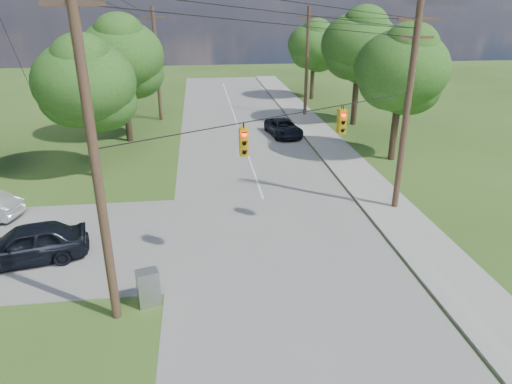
{
  "coord_description": "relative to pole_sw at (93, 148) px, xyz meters",
  "views": [
    {
      "loc": [
        -1.33,
        -13.38,
        10.35
      ],
      "look_at": [
        0.96,
        5.0,
        2.6
      ],
      "focal_mm": 32.0,
      "sensor_mm": 36.0,
      "label": 1
    }
  ],
  "objects": [
    {
      "name": "tree_e_mid",
      "position": [
        17.1,
        25.6,
        0.68
      ],
      "size": [
        6.6,
        6.6,
        9.64
      ],
      "color": "#433421",
      "rests_on": "ground"
    },
    {
      "name": "tree_e_near",
      "position": [
        16.6,
        15.6,
        0.02
      ],
      "size": [
        6.2,
        6.2,
        8.81
      ],
      "color": "#433421",
      "rests_on": "ground"
    },
    {
      "name": "sidewalk_east",
      "position": [
        13.3,
        4.6,
        -6.17
      ],
      "size": [
        2.6,
        100.0,
        0.12
      ],
      "primitive_type": "cube",
      "color": "#A8A49D",
      "rests_on": "ground"
    },
    {
      "name": "main_road",
      "position": [
        6.6,
        4.6,
        -6.21
      ],
      "size": [
        10.0,
        100.0,
        0.03
      ],
      "primitive_type": "cube",
      "color": "gray",
      "rests_on": "ground"
    },
    {
      "name": "pole_north_w",
      "position": [
        -0.4,
        29.6,
        -1.1
      ],
      "size": [
        2.0,
        0.32,
        10.0
      ],
      "color": "brown",
      "rests_on": "ground"
    },
    {
      "name": "tree_w_near",
      "position": [
        -3.4,
        14.6,
        -0.3
      ],
      "size": [
        6.0,
        6.0,
        8.4
      ],
      "color": "#433421",
      "rests_on": "ground"
    },
    {
      "name": "ground",
      "position": [
        4.6,
        -0.4,
        -6.23
      ],
      "size": [
        140.0,
        140.0,
        0.0
      ],
      "primitive_type": "plane",
      "color": "#324F1A",
      "rests_on": "ground"
    },
    {
      "name": "tree_w_mid",
      "position": [
        -2.4,
        22.6,
        0.35
      ],
      "size": [
        6.4,
        6.4,
        9.22
      ],
      "color": "#433421",
      "rests_on": "ground"
    },
    {
      "name": "car_main_north",
      "position": [
        10.1,
        22.56,
        -5.53
      ],
      "size": [
        2.85,
        5.08,
        1.34
      ],
      "primitive_type": "imported",
      "rotation": [
        0.0,
        0.0,
        0.13
      ],
      "color": "black",
      "rests_on": "main_road"
    },
    {
      "name": "pole_sw",
      "position": [
        0.0,
        0.0,
        0.0
      ],
      "size": [
        2.0,
        0.32,
        12.0
      ],
      "color": "brown",
      "rests_on": "ground"
    },
    {
      "name": "pole_north_e",
      "position": [
        13.5,
        29.6,
        -1.1
      ],
      "size": [
        2.0,
        0.32,
        10.0
      ],
      "color": "brown",
      "rests_on": "ground"
    },
    {
      "name": "car_cross_dark",
      "position": [
        -4.27,
        4.25,
        -5.36
      ],
      "size": [
        5.24,
        3.04,
        1.67
      ],
      "primitive_type": "imported",
      "rotation": [
        0.0,
        0.0,
        -1.34
      ],
      "color": "black",
      "rests_on": "cross_road"
    },
    {
      "name": "power_lines",
      "position": [
        6.1,
        11.14,
        2.93
      ],
      "size": [
        13.93,
        29.62,
        4.93
      ],
      "color": "black",
      "rests_on": "ground"
    },
    {
      "name": "control_cabinet",
      "position": [
        1.1,
        0.58,
        -5.52
      ],
      "size": [
        0.91,
        0.76,
        1.42
      ],
      "primitive_type": "cube",
      "rotation": [
        0.0,
        0.0,
        0.27
      ],
      "color": "gray",
      "rests_on": "ground"
    },
    {
      "name": "tree_w_far",
      "position": [
        -4.4,
        32.6,
        0.02
      ],
      "size": [
        6.0,
        6.0,
        8.73
      ],
      "color": "#433421",
      "rests_on": "ground"
    },
    {
      "name": "tree_e_far",
      "position": [
        16.1,
        37.6,
        -0.31
      ],
      "size": [
        5.8,
        5.8,
        8.32
      ],
      "color": "#433421",
      "rests_on": "ground"
    },
    {
      "name": "traffic_signals",
      "position": [
        7.15,
        4.03,
        -0.73
      ],
      "size": [
        4.91,
        3.27,
        1.05
      ],
      "color": "#D39F0C",
      "rests_on": "ground"
    },
    {
      "name": "pole_ne",
      "position": [
        13.5,
        7.6,
        -0.76
      ],
      "size": [
        2.0,
        0.32,
        10.5
      ],
      "color": "brown",
      "rests_on": "ground"
    }
  ]
}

